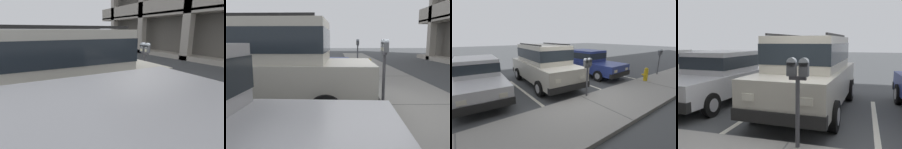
# 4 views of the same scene
# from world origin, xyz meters

# --- Properties ---
(ground_plane) EXTENTS (80.00, 80.00, 0.10)m
(ground_plane) POSITION_xyz_m (0.00, 0.00, -0.05)
(ground_plane) COLOR #444749
(sidewalk) EXTENTS (40.00, 2.20, 0.12)m
(sidewalk) POSITION_xyz_m (0.00, 1.30, 0.06)
(sidewalk) COLOR gray
(sidewalk) RESTS_ON ground_plane
(parking_stall_lines) EXTENTS (12.09, 4.80, 0.01)m
(parking_stall_lines) POSITION_xyz_m (1.50, -1.40, 0.00)
(parking_stall_lines) COLOR silver
(parking_stall_lines) RESTS_ON ground_plane
(silver_suv) EXTENTS (2.18, 4.87, 2.03)m
(silver_suv) POSITION_xyz_m (0.18, -2.38, 1.09)
(silver_suv) COLOR beige
(silver_suv) RESTS_ON ground_plane
(red_sedan) EXTENTS (2.02, 4.57, 1.54)m
(red_sedan) POSITION_xyz_m (-3.10, -2.50, 0.82)
(red_sedan) COLOR navy
(red_sedan) RESTS_ON ground_plane
(parking_meter_near) EXTENTS (0.35, 0.12, 1.48)m
(parking_meter_near) POSITION_xyz_m (-0.20, 0.35, 1.22)
(parking_meter_near) COLOR #47474C
(parking_meter_near) RESTS_ON sidewalk
(parking_meter_far) EXTENTS (0.35, 0.12, 1.51)m
(parking_meter_far) POSITION_xyz_m (-6.19, 0.38, 1.24)
(parking_meter_far) COLOR #595B60
(parking_meter_far) RESTS_ON sidewalk
(fire_hydrant) EXTENTS (0.30, 0.30, 0.70)m
(fire_hydrant) POSITION_xyz_m (-4.17, 0.65, 0.46)
(fire_hydrant) COLOR gold
(fire_hydrant) RESTS_ON sidewalk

